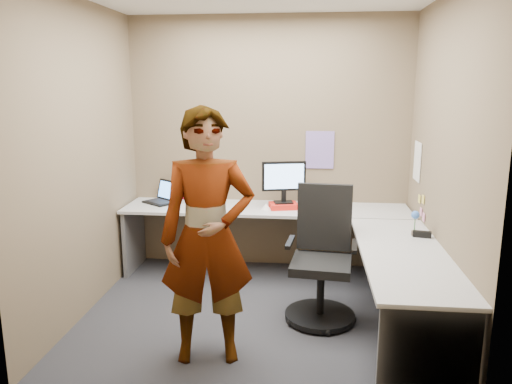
# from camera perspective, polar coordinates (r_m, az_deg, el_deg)

# --- Properties ---
(ground) EXTENTS (3.00, 3.00, 0.00)m
(ground) POSITION_cam_1_polar(r_m,az_deg,el_deg) (4.53, -0.02, -13.77)
(ground) COLOR #222227
(ground) RESTS_ON ground
(wall_back) EXTENTS (3.00, 0.00, 3.00)m
(wall_back) POSITION_cam_1_polar(r_m,az_deg,el_deg) (5.41, 1.44, 5.45)
(wall_back) COLOR brown
(wall_back) RESTS_ON ground
(wall_right) EXTENTS (0.00, 2.70, 2.70)m
(wall_right) POSITION_cam_1_polar(r_m,az_deg,el_deg) (4.24, 20.61, 2.79)
(wall_right) COLOR brown
(wall_right) RESTS_ON ground
(wall_left) EXTENTS (0.00, 2.70, 2.70)m
(wall_left) POSITION_cam_1_polar(r_m,az_deg,el_deg) (4.53, -19.27, 3.46)
(wall_left) COLOR brown
(wall_left) RESTS_ON ground
(desk) EXTENTS (2.98, 2.58, 0.73)m
(desk) POSITION_cam_1_polar(r_m,az_deg,el_deg) (4.65, 5.87, -5.34)
(desk) COLOR #B8B8B8
(desk) RESTS_ON ground
(paper_ream) EXTENTS (0.32, 0.27, 0.06)m
(paper_ream) POSITION_cam_1_polar(r_m,az_deg,el_deg) (5.16, 3.16, -1.57)
(paper_ream) COLOR red
(paper_ream) RESTS_ON desk
(monitor) EXTENTS (0.45, 0.17, 0.43)m
(monitor) POSITION_cam_1_polar(r_m,az_deg,el_deg) (5.12, 3.21, 1.54)
(monitor) COLOR black
(monitor) RESTS_ON paper_ream
(laptop) EXTENTS (0.42, 0.41, 0.23)m
(laptop) POSITION_cam_1_polar(r_m,az_deg,el_deg) (5.50, -10.56, -0.56)
(laptop) COLOR black
(laptop) RESTS_ON desk
(trackball_mouse) EXTENTS (0.12, 0.08, 0.07)m
(trackball_mouse) POSITION_cam_1_polar(r_m,az_deg,el_deg) (5.44, -8.17, -1.00)
(trackball_mouse) COLOR #B7B7BC
(trackball_mouse) RESTS_ON desk
(origami) EXTENTS (0.10, 0.10, 0.06)m
(origami) POSITION_cam_1_polar(r_m,az_deg,el_deg) (5.12, 1.16, -1.65)
(origami) COLOR white
(origami) RESTS_ON desk
(stapler) EXTENTS (0.16, 0.07, 0.05)m
(stapler) POSITION_cam_1_polar(r_m,az_deg,el_deg) (4.41, 18.44, -4.60)
(stapler) COLOR black
(stapler) RESTS_ON desk
(flower) EXTENTS (0.07, 0.07, 0.22)m
(flower) POSITION_cam_1_polar(r_m,az_deg,el_deg) (4.42, 17.73, -2.97)
(flower) COLOR brown
(flower) RESTS_ON desk
(calendar_purple) EXTENTS (0.30, 0.01, 0.40)m
(calendar_purple) POSITION_cam_1_polar(r_m,az_deg,el_deg) (5.39, 7.29, 4.80)
(calendar_purple) COLOR #846BB7
(calendar_purple) RESTS_ON wall_back
(calendar_white) EXTENTS (0.01, 0.28, 0.38)m
(calendar_white) POSITION_cam_1_polar(r_m,az_deg,el_deg) (5.12, 17.96, 3.35)
(calendar_white) COLOR white
(calendar_white) RESTS_ON wall_right
(sticky_note_a) EXTENTS (0.01, 0.07, 0.07)m
(sticky_note_a) POSITION_cam_1_polar(r_m,az_deg,el_deg) (4.83, 18.55, -0.81)
(sticky_note_a) COLOR #F2E059
(sticky_note_a) RESTS_ON wall_right
(sticky_note_b) EXTENTS (0.01, 0.07, 0.07)m
(sticky_note_b) POSITION_cam_1_polar(r_m,az_deg,el_deg) (4.91, 18.33, -2.16)
(sticky_note_b) COLOR pink
(sticky_note_b) RESTS_ON wall_right
(sticky_note_c) EXTENTS (0.01, 0.07, 0.07)m
(sticky_note_c) POSITION_cam_1_polar(r_m,az_deg,el_deg) (4.80, 18.61, -2.74)
(sticky_note_c) COLOR pink
(sticky_note_c) RESTS_ON wall_right
(sticky_note_d) EXTENTS (0.01, 0.07, 0.07)m
(sticky_note_d) POSITION_cam_1_polar(r_m,az_deg,el_deg) (4.98, 18.17, -0.76)
(sticky_note_d) COLOR #F2E059
(sticky_note_d) RESTS_ON wall_right
(office_chair) EXTENTS (0.61, 0.60, 1.13)m
(office_chair) POSITION_cam_1_polar(r_m,az_deg,el_deg) (4.34, 7.52, -8.44)
(office_chair) COLOR black
(office_chair) RESTS_ON ground
(person) EXTENTS (0.75, 0.56, 1.85)m
(person) POSITION_cam_1_polar(r_m,az_deg,el_deg) (3.57, -5.56, -5.16)
(person) COLOR #999399
(person) RESTS_ON ground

